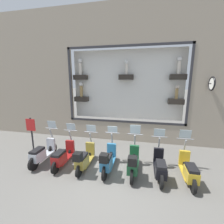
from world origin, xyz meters
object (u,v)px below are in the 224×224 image
object	(u,v)px
scooter_black_1	(160,166)
scooter_olive_4	(84,158)
scooter_red_5	(63,156)
scooter_silver_6	(42,153)
scooter_teal_3	(108,160)
scooter_green_2	(133,163)
shop_sign_post	(32,135)
scooter_yellow_0	(189,170)

from	to	relation	value
scooter_black_1	scooter_olive_4	xyz separation A→B (m)	(-0.07, 2.85, 0.03)
scooter_red_5	scooter_silver_6	size ratio (longest dim) A/B	0.99
scooter_black_1	scooter_olive_4	distance (m)	2.85
scooter_silver_6	scooter_black_1	bearing A→B (deg)	-90.07
scooter_teal_3	scooter_red_5	bearing A→B (deg)	88.38
scooter_teal_3	scooter_olive_4	size ratio (longest dim) A/B	1.01
scooter_green_2	shop_sign_post	size ratio (longest dim) A/B	1.01
scooter_olive_4	scooter_teal_3	bearing A→B (deg)	-89.22
scooter_green_2	scooter_silver_6	world-z (taller)	scooter_green_2
shop_sign_post	scooter_teal_3	bearing A→B (deg)	-98.74
scooter_red_5	scooter_yellow_0	bearing A→B (deg)	-90.00
scooter_silver_6	shop_sign_post	distance (m)	1.13
scooter_red_5	scooter_silver_6	world-z (taller)	scooter_silver_6
scooter_teal_3	scooter_olive_4	distance (m)	0.95
scooter_teal_3	scooter_red_5	distance (m)	1.90
scooter_yellow_0	scooter_teal_3	bearing A→B (deg)	91.08
scooter_green_2	scooter_teal_3	size ratio (longest dim) A/B	1.00
scooter_yellow_0	scooter_red_5	xyz separation A→B (m)	(0.00, 4.74, 0.00)
scooter_black_1	scooter_green_2	xyz separation A→B (m)	(-0.05, 0.95, 0.06)
shop_sign_post	scooter_black_1	bearing A→B (deg)	-95.26
scooter_green_2	scooter_olive_4	world-z (taller)	scooter_green_2
scooter_green_2	scooter_silver_6	bearing A→B (deg)	89.16
scooter_red_5	scooter_black_1	bearing A→B (deg)	-89.99
scooter_silver_6	scooter_olive_4	bearing A→B (deg)	-92.20
scooter_black_1	shop_sign_post	size ratio (longest dim) A/B	1.00
scooter_black_1	scooter_olive_4	bearing A→B (deg)	91.35
scooter_teal_3	shop_sign_post	distance (m)	3.78
scooter_olive_4	scooter_silver_6	distance (m)	1.90
scooter_green_2	scooter_red_5	bearing A→B (deg)	89.01
scooter_green_2	scooter_red_5	world-z (taller)	scooter_green_2
scooter_silver_6	scooter_yellow_0	bearing A→B (deg)	-90.07
scooter_olive_4	scooter_silver_6	bearing A→B (deg)	87.80
scooter_green_2	scooter_silver_6	xyz separation A→B (m)	(0.06, 3.80, -0.04)
scooter_black_1	scooter_olive_4	size ratio (longest dim) A/B	1.00
scooter_yellow_0	shop_sign_post	xyz separation A→B (m)	(0.52, 6.55, 0.56)
scooter_silver_6	scooter_red_5	bearing A→B (deg)	-90.39
scooter_green_2	scooter_olive_4	distance (m)	1.90
scooter_yellow_0	scooter_black_1	bearing A→B (deg)	89.96
scooter_olive_4	scooter_green_2	bearing A→B (deg)	-89.48
scooter_black_1	scooter_red_5	bearing A→B (deg)	90.01
scooter_olive_4	shop_sign_post	size ratio (longest dim) A/B	1.00
scooter_red_5	scooter_silver_6	xyz separation A→B (m)	(0.01, 0.95, 0.02)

